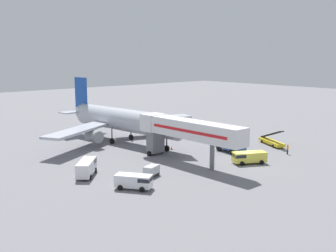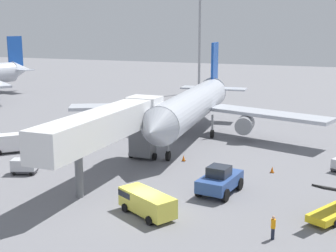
# 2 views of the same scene
# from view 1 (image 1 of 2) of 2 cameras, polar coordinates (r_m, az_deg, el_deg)

# --- Properties ---
(ground_plane) EXTENTS (300.00, 300.00, 0.00)m
(ground_plane) POSITION_cam_1_polar(r_m,az_deg,el_deg) (65.10, 10.89, -5.15)
(ground_plane) COLOR slate
(airplane_at_gate) EXTENTS (35.49, 34.77, 12.01)m
(airplane_at_gate) POSITION_cam_1_polar(r_m,az_deg,el_deg) (79.15, -6.30, 0.83)
(airplane_at_gate) COLOR #B7BCC6
(airplane_at_gate) RESTS_ON ground
(jet_bridge) EXTENTS (3.47, 20.26, 6.88)m
(jet_bridge) POSITION_cam_1_polar(r_m,az_deg,el_deg) (63.60, 2.28, -0.58)
(jet_bridge) COLOR silver
(jet_bridge) RESTS_ON ground
(pushback_tug) EXTENTS (3.30, 5.36, 2.52)m
(pushback_tug) POSITION_cam_1_polar(r_m,az_deg,el_deg) (72.01, 8.73, -2.67)
(pushback_tug) COLOR #2D4C8E
(pushback_tug) RESTS_ON ground
(belt_loader_truck) EXTENTS (4.66, 7.04, 3.31)m
(belt_loader_truck) POSITION_cam_1_polar(r_m,az_deg,el_deg) (79.15, 14.18, -2.03)
(belt_loader_truck) COLOR yellow
(belt_loader_truck) RESTS_ON ground
(service_van_rear_right) EXTENTS (5.13, 5.31, 2.17)m
(service_van_rear_right) POSITION_cam_1_polar(r_m,az_deg,el_deg) (58.53, -11.23, -5.59)
(service_van_rear_right) COLOR white
(service_van_rear_right) RESTS_ON ground
(service_van_outer_right) EXTENTS (4.11, 4.85, 1.82)m
(service_van_outer_right) POSITION_cam_1_polar(r_m,az_deg,el_deg) (52.06, -4.66, -7.59)
(service_van_outer_right) COLOR white
(service_van_outer_right) RESTS_ON ground
(service_van_near_center) EXTENTS (5.47, 4.20, 1.82)m
(service_van_near_center) POSITION_cam_1_polar(r_m,az_deg,el_deg) (64.92, 11.10, -4.23)
(service_van_near_center) COLOR #E5DB4C
(service_van_near_center) RESTS_ON ground
(baggage_cart_outer_left) EXTENTS (2.08, 2.61, 1.33)m
(baggage_cart_outer_left) POSITION_cam_1_polar(r_m,az_deg,el_deg) (86.30, 7.16, -0.86)
(baggage_cart_outer_left) COLOR #38383D
(baggage_cart_outer_left) RESTS_ON ground
(baggage_cart_far_left) EXTENTS (2.70, 2.11, 1.50)m
(baggage_cart_far_left) POSITION_cam_1_polar(r_m,az_deg,el_deg) (57.24, -2.32, -6.19)
(baggage_cart_far_left) COLOR #38383D
(baggage_cart_far_left) RESTS_ON ground
(ground_crew_worker_foreground) EXTENTS (0.46, 0.46, 1.72)m
(ground_crew_worker_foreground) POSITION_cam_1_polar(r_m,az_deg,el_deg) (72.59, 16.26, -3.07)
(ground_crew_worker_foreground) COLOR #1E2333
(ground_crew_worker_foreground) RESTS_ON ground
(safety_cone_alpha) EXTENTS (0.41, 0.41, 0.63)m
(safety_cone_alpha) POSITION_cam_1_polar(r_m,az_deg,el_deg) (79.52, 5.91, -2.07)
(safety_cone_alpha) COLOR black
(safety_cone_alpha) RESTS_ON ground
(safety_cone_bravo) EXTENTS (0.43, 0.43, 0.65)m
(safety_cone_bravo) POSITION_cam_1_polar(r_m,az_deg,el_deg) (73.17, 0.49, -3.05)
(safety_cone_bravo) COLOR black
(safety_cone_bravo) RESTS_ON ground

